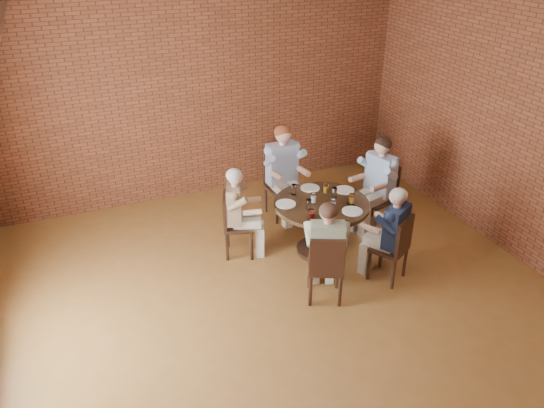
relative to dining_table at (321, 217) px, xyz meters
name	(u,v)px	position (x,y,z in m)	size (l,w,h in m)	color
floor	(294,320)	(-0.90, -1.14, -0.53)	(7.00, 7.00, 0.00)	brown
wall_back	(199,90)	(-0.90, 2.36, 1.17)	(7.00, 7.00, 0.00)	brown
dining_table	(321,217)	(0.00, 0.00, 0.00)	(1.24, 1.24, 0.75)	#321810
chair_a	(380,192)	(1.13, 0.33, -0.01)	(0.55, 0.55, 0.95)	#321810
diner_a	(377,184)	(1.04, 0.31, 0.15)	(0.55, 0.67, 1.36)	#4573B5
chair_b	(281,181)	(-0.05, 1.20, 0.00)	(0.48, 0.48, 0.98)	#321810
diner_b	(284,173)	(-0.05, 1.11, 0.18)	(0.57, 0.70, 1.41)	#96A3BF
chair_c	(233,222)	(-1.08, 0.40, -0.04)	(0.49, 0.49, 0.89)	#321810
diner_c	(239,213)	(-1.01, 0.37, 0.09)	(0.47, 0.58, 1.24)	brown
chair_d	(326,266)	(-0.43, -0.96, -0.03)	(0.53, 0.53, 0.91)	#321810
diner_d	(326,251)	(-0.40, -0.89, 0.11)	(0.49, 0.61, 1.28)	#A2917F
chair_e	(395,246)	(0.53, -0.92, -0.04)	(0.53, 0.53, 0.89)	#321810
diner_e	(391,235)	(0.50, -0.85, 0.10)	(0.48, 0.59, 1.26)	#172240
plate_a	(345,190)	(0.44, 0.19, 0.23)	(0.26, 0.26, 0.01)	white
plate_b	(310,188)	(0.04, 0.42, 0.23)	(0.26, 0.26, 0.01)	white
plate_c	(286,204)	(-0.45, 0.13, 0.23)	(0.26, 0.26, 0.01)	white
plate_d	(352,211)	(0.24, -0.37, 0.23)	(0.26, 0.26, 0.01)	white
glass_a	(334,193)	(0.21, 0.06, 0.29)	(0.07, 0.07, 0.14)	white
glass_b	(326,188)	(0.18, 0.23, 0.29)	(0.07, 0.07, 0.14)	white
glass_c	(294,189)	(-0.24, 0.35, 0.29)	(0.07, 0.07, 0.14)	white
glass_d	(314,197)	(-0.10, 0.05, 0.29)	(0.07, 0.07, 0.14)	white
glass_e	(309,205)	(-0.24, -0.11, 0.29)	(0.07, 0.07, 0.14)	white
glass_f	(311,214)	(-0.32, -0.34, 0.29)	(0.07, 0.07, 0.14)	white
glass_g	(333,204)	(0.05, -0.20, 0.29)	(0.07, 0.07, 0.14)	white
glass_h	(352,199)	(0.33, -0.18, 0.29)	(0.07, 0.07, 0.14)	white
smartphone	(351,205)	(0.32, -0.20, 0.23)	(0.06, 0.13, 0.01)	black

